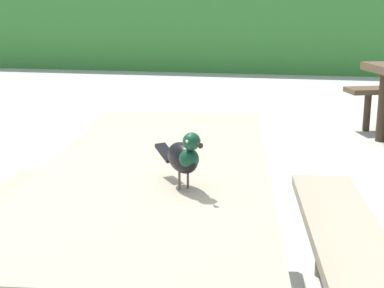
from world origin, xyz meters
TOP-DOWN VIEW (x-y plane):
  - hedge_wall at (0.00, 9.27)m, footprint 28.00×1.67m
  - picnic_table_foreground at (0.24, 0.06)m, footprint 1.86×1.89m
  - bird_grackle at (0.39, -0.21)m, footprint 0.19×0.24m

SIDE VIEW (x-z plane):
  - picnic_table_foreground at x=0.24m, z-range 0.19..0.93m
  - bird_grackle at x=0.39m, z-range 0.75..0.94m
  - hedge_wall at x=0.00m, z-range 0.00..1.79m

